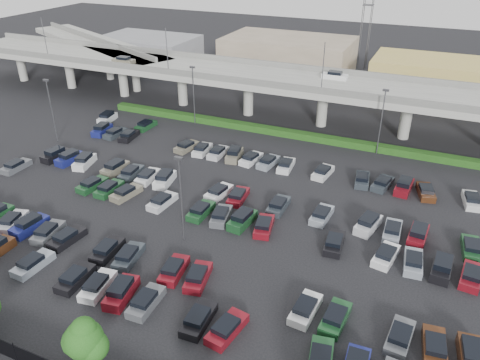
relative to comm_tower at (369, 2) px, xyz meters
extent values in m
plane|color=black|center=(-4.00, -74.00, -15.61)|extent=(280.00, 280.00, 0.00)
cube|color=gray|center=(-4.00, -42.00, -8.36)|extent=(150.00, 13.00, 1.10)
cube|color=#63635E|center=(-4.00, -48.25, -7.31)|extent=(150.00, 0.50, 1.00)
cube|color=#63635E|center=(-4.00, -35.75, -7.31)|extent=(150.00, 0.50, 1.00)
cylinder|color=gray|center=(-69.00, -42.00, -12.26)|extent=(1.80, 1.80, 6.70)
cube|color=#63635E|center=(-69.00, -42.00, -9.11)|extent=(2.60, 9.75, 0.50)
cylinder|color=gray|center=(-55.00, -42.00, -12.26)|extent=(1.80, 1.80, 6.70)
cube|color=#63635E|center=(-55.00, -42.00, -9.11)|extent=(2.60, 9.75, 0.50)
cylinder|color=gray|center=(-41.00, -42.00, -12.26)|extent=(1.80, 1.80, 6.70)
cube|color=#63635E|center=(-41.00, -42.00, -9.11)|extent=(2.60, 9.75, 0.50)
cylinder|color=gray|center=(-27.00, -42.00, -12.26)|extent=(1.80, 1.80, 6.70)
cube|color=#63635E|center=(-27.00, -42.00, -9.11)|extent=(2.60, 9.75, 0.50)
cylinder|color=gray|center=(-13.00, -42.00, -12.26)|extent=(1.80, 1.80, 6.70)
cube|color=#63635E|center=(-13.00, -42.00, -9.11)|extent=(2.60, 9.75, 0.50)
cylinder|color=gray|center=(1.00, -42.00, -12.26)|extent=(1.80, 1.80, 6.70)
cube|color=#63635E|center=(1.00, -42.00, -9.11)|extent=(2.60, 9.75, 0.50)
cylinder|color=gray|center=(15.00, -42.00, -12.26)|extent=(1.80, 1.80, 6.70)
cube|color=#63635E|center=(15.00, -42.00, -9.11)|extent=(2.60, 9.75, 0.50)
cube|color=slate|center=(-38.00, -45.00, -7.40)|extent=(4.40, 1.82, 0.82)
cube|color=black|center=(-38.00, -45.00, -6.77)|extent=(2.30, 1.60, 0.50)
cube|color=white|center=(2.00, -39.00, -7.40)|extent=(4.40, 1.82, 0.82)
cube|color=black|center=(2.00, -39.00, -6.77)|extent=(2.30, 1.60, 0.50)
cylinder|color=#46464A|center=(-54.00, -48.10, -3.81)|extent=(0.14, 0.14, 8.00)
cylinder|color=#46464A|center=(-26.00, -48.10, -3.81)|extent=(0.14, 0.14, 8.00)
cylinder|color=#46464A|center=(2.00, -48.10, -3.81)|extent=(0.14, 0.14, 8.00)
cube|color=gray|center=(-56.00, -31.00, -8.36)|extent=(50.93, 30.13, 1.10)
cube|color=#63635E|center=(-56.00, -31.00, -7.31)|extent=(47.34, 22.43, 1.00)
cylinder|color=gray|center=(-73.22, -22.97, -12.26)|extent=(1.60, 1.60, 6.70)
cylinder|color=gray|center=(-62.34, -28.04, -12.26)|extent=(1.60, 1.60, 6.70)
cylinder|color=gray|center=(-51.47, -33.11, -12.26)|extent=(1.60, 1.60, 6.70)
cylinder|color=gray|center=(-40.59, -38.18, -12.26)|extent=(1.60, 1.60, 6.70)
cube|color=#193D12|center=(-4.00, -49.00, -15.06)|extent=(66.00, 1.60, 1.10)
cylinder|color=black|center=(-8.00, -102.00, -14.61)|extent=(0.10, 0.10, 2.00)
sphere|color=#204E14|center=(-2.00, -100.39, -12.22)|extent=(3.07, 3.07, 3.07)
sphere|color=#204E14|center=(-1.29, -100.29, -12.76)|extent=(2.41, 2.41, 2.41)
sphere|color=#204E14|center=(-2.60, -100.47, -12.55)|extent=(2.41, 2.41, 2.41)
sphere|color=#204E14|center=(-1.96, -100.27, -11.34)|extent=(2.08, 2.08, 2.08)
cube|color=#8A939F|center=(-15.75, -92.50, -15.20)|extent=(2.01, 4.48, 0.82)
cube|color=black|center=(-15.75, -92.70, -14.57)|extent=(1.70, 2.37, 0.50)
cube|color=black|center=(-10.25, -92.50, -15.20)|extent=(2.02, 4.48, 0.82)
cube|color=black|center=(-10.25, -92.70, -14.57)|extent=(1.70, 2.37, 0.50)
cube|color=white|center=(-7.50, -92.50, -15.20)|extent=(2.36, 4.60, 0.82)
cube|color=black|center=(-7.50, -92.70, -14.57)|extent=(1.88, 2.48, 0.50)
cube|color=maroon|center=(-4.75, -92.50, -15.09)|extent=(2.51, 4.64, 1.05)
cube|color=black|center=(-4.75, -92.50, -14.27)|extent=(2.00, 2.83, 0.65)
cube|color=#53565B|center=(-2.00, -92.50, -15.20)|extent=(1.99, 4.47, 0.82)
cube|color=black|center=(-2.00, -92.70, -14.57)|extent=(1.69, 2.36, 0.50)
cube|color=black|center=(3.50, -92.50, -15.20)|extent=(2.01, 4.48, 0.82)
cube|color=black|center=(3.50, -92.70, -14.57)|extent=(1.70, 2.37, 0.50)
cube|color=maroon|center=(6.25, -92.50, -15.20)|extent=(2.50, 4.64, 0.82)
cube|color=black|center=(6.25, -92.70, -14.57)|extent=(1.95, 2.53, 0.50)
cube|color=black|center=(14.50, -92.70, -14.57)|extent=(1.94, 2.52, 0.50)
cube|color=silver|center=(-24.00, -87.50, -15.20)|extent=(2.81, 4.71, 0.82)
cube|color=black|center=(-24.00, -87.69, -14.57)|extent=(2.10, 2.61, 0.50)
cube|color=navy|center=(-21.25, -87.50, -15.09)|extent=(2.21, 4.54, 1.05)
cube|color=black|center=(-21.25, -87.50, -14.27)|extent=(1.83, 2.73, 0.65)
cube|color=#53565B|center=(-18.50, -87.50, -15.20)|extent=(2.46, 4.62, 0.82)
cube|color=black|center=(-18.50, -87.70, -14.57)|extent=(1.93, 2.51, 0.50)
cube|color=black|center=(-15.75, -87.50, -15.20)|extent=(2.22, 4.55, 0.82)
cube|color=black|center=(-15.75, -87.70, -14.57)|extent=(1.81, 2.44, 0.50)
cube|color=black|center=(-10.25, -87.50, -15.20)|extent=(2.17, 4.53, 0.82)
cube|color=black|center=(-10.25, -87.70, -14.57)|extent=(1.78, 2.42, 0.50)
cube|color=#30373E|center=(-7.50, -87.50, -15.20)|extent=(2.47, 4.63, 0.82)
cube|color=black|center=(-7.50, -87.70, -14.57)|extent=(1.93, 2.52, 0.50)
cube|color=maroon|center=(-2.00, -87.50, -15.20)|extent=(2.42, 4.61, 0.82)
cube|color=black|center=(-2.00, -87.70, -14.57)|extent=(1.91, 2.50, 0.50)
cube|color=maroon|center=(0.75, -87.50, -15.20)|extent=(2.60, 4.66, 0.82)
cube|color=black|center=(0.75, -87.70, -14.57)|extent=(2.00, 2.56, 0.50)
cube|color=white|center=(11.75, -87.50, -15.20)|extent=(2.17, 4.53, 0.82)
cube|color=black|center=(11.75, -87.70, -14.57)|extent=(1.78, 2.42, 0.50)
cube|color=#194723|center=(14.50, -87.50, -15.20)|extent=(2.15, 4.52, 0.82)
cube|color=black|center=(14.50, -87.70, -14.57)|extent=(1.77, 2.41, 0.50)
cube|color=#53565B|center=(20.00, -87.50, -15.20)|extent=(2.24, 4.56, 0.82)
cube|color=black|center=(20.00, -87.70, -14.57)|extent=(1.82, 2.44, 0.50)
cube|color=#492613|center=(22.75, -87.50, -15.20)|extent=(2.28, 4.57, 0.82)
cube|color=black|center=(22.75, -87.70, -14.57)|extent=(1.84, 2.46, 0.50)
cube|color=#492613|center=(25.50, -87.50, -15.09)|extent=(2.29, 4.57, 1.05)
cube|color=black|center=(25.50, -87.50, -14.27)|extent=(1.88, 2.76, 0.65)
cube|color=#53565B|center=(-35.00, -76.50, -15.20)|extent=(1.83, 4.40, 0.82)
cube|color=black|center=(-35.00, -76.70, -14.57)|extent=(1.60, 2.30, 0.50)
cube|color=#194723|center=(-21.25, -76.50, -15.20)|extent=(2.35, 4.59, 0.82)
cube|color=black|center=(-21.25, -76.70, -14.57)|extent=(1.87, 2.48, 0.50)
cube|color=#194723|center=(-18.50, -76.50, -15.20)|extent=(1.82, 4.40, 0.82)
cube|color=black|center=(-18.50, -76.70, -14.57)|extent=(1.60, 2.30, 0.50)
cube|color=slate|center=(-15.75, -76.50, -15.20)|extent=(2.54, 4.64, 0.82)
cube|color=black|center=(-15.75, -76.70, -14.57)|extent=(1.97, 2.54, 0.50)
cube|color=silver|center=(-10.25, -76.50, -15.20)|extent=(2.18, 4.54, 0.82)
cube|color=black|center=(-10.25, -76.70, -14.57)|extent=(1.79, 2.43, 0.50)
cube|color=#194723|center=(-4.75, -76.50, -15.20)|extent=(1.91, 4.44, 0.82)
cube|color=black|center=(-4.75, -76.70, -14.57)|extent=(1.65, 2.33, 0.50)
cube|color=#53565B|center=(-2.00, -76.50, -15.20)|extent=(2.61, 4.66, 0.82)
cube|color=black|center=(-2.00, -76.70, -14.57)|extent=(2.00, 2.56, 0.50)
cube|color=#194723|center=(0.75, -76.50, -15.09)|extent=(2.30, 4.58, 1.05)
cube|color=black|center=(0.75, -76.50, -14.27)|extent=(1.88, 2.76, 0.65)
cube|color=maroon|center=(3.50, -76.50, -15.20)|extent=(2.63, 4.67, 0.82)
cube|color=black|center=(3.50, -76.70, -14.57)|extent=(2.01, 2.56, 0.50)
cube|color=black|center=(11.75, -76.50, -15.20)|extent=(2.14, 4.52, 0.82)
cube|color=black|center=(11.75, -76.70, -14.57)|extent=(1.77, 2.41, 0.50)
cube|color=white|center=(17.25, -76.50, -15.20)|extent=(2.57, 4.65, 0.82)
cube|color=black|center=(17.25, -76.70, -14.57)|extent=(1.98, 2.55, 0.50)
cube|color=#8A939F|center=(20.00, -76.50, -15.20)|extent=(2.18, 4.54, 0.82)
cube|color=black|center=(20.00, -76.70, -14.57)|extent=(1.79, 2.43, 0.50)
cube|color=black|center=(22.75, -76.50, -15.09)|extent=(2.13, 4.52, 1.05)
cube|color=black|center=(22.75, -76.50, -14.27)|extent=(1.78, 2.71, 0.65)
cube|color=maroon|center=(25.50, -76.50, -15.20)|extent=(2.30, 4.58, 0.82)
cube|color=black|center=(25.50, -76.70, -14.57)|extent=(1.85, 2.47, 0.50)
cube|color=black|center=(-32.25, -71.50, -15.09)|extent=(2.18, 4.54, 1.05)
cube|color=black|center=(-32.25, -71.50, -14.27)|extent=(1.81, 2.73, 0.65)
cube|color=navy|center=(-29.50, -71.50, -15.09)|extent=(2.36, 4.59, 1.05)
cube|color=black|center=(-29.50, -71.50, -14.27)|extent=(1.92, 2.78, 0.65)
cube|color=white|center=(-26.75, -71.50, -15.09)|extent=(2.79, 4.70, 1.05)
cube|color=black|center=(-26.75, -71.50, -14.27)|extent=(2.16, 2.90, 0.65)
cube|color=slate|center=(-21.25, -71.50, -15.09)|extent=(2.08, 4.50, 1.05)
cube|color=black|center=(-21.25, -71.50, -14.27)|extent=(1.75, 2.69, 0.65)
cube|color=#30373E|center=(-18.50, -71.50, -15.20)|extent=(2.16, 4.53, 0.82)
cube|color=black|center=(-18.50, -71.70, -14.57)|extent=(1.78, 2.42, 0.50)
cube|color=white|center=(-15.75, -71.50, -15.20)|extent=(2.15, 4.53, 0.82)
cube|color=black|center=(-15.75, -71.70, -14.57)|extent=(1.77, 2.42, 0.50)
cube|color=white|center=(-13.00, -71.50, -15.09)|extent=(2.53, 4.64, 1.05)
cube|color=black|center=(-13.00, -71.50, -14.27)|extent=(2.01, 2.83, 0.65)
cube|color=white|center=(-4.75, -71.50, -15.20)|extent=(2.46, 4.62, 0.82)
cube|color=black|center=(-4.75, -71.70, -14.57)|extent=(1.93, 2.51, 0.50)
cube|color=maroon|center=(-2.00, -71.50, -15.20)|extent=(2.23, 4.55, 0.82)
cube|color=black|center=(-2.00, -71.70, -14.57)|extent=(1.81, 2.44, 0.50)
cube|color=#30373E|center=(3.50, -71.50, -15.20)|extent=(1.84, 4.41, 0.82)
cube|color=black|center=(3.50, -71.70, -14.57)|extent=(1.61, 2.31, 0.50)
cube|color=#8A939F|center=(9.00, -71.50, -15.20)|extent=(2.10, 4.51, 0.82)
cube|color=black|center=(9.00, -71.70, -14.57)|extent=(1.75, 2.40, 0.50)
cube|color=silver|center=(14.50, -71.50, -15.09)|extent=(2.77, 4.70, 1.05)
cube|color=black|center=(14.50, -71.50, -14.27)|extent=(2.15, 2.89, 0.65)
cube|color=#8A939F|center=(17.25, -71.50, -15.20)|extent=(1.93, 4.44, 0.82)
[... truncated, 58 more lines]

